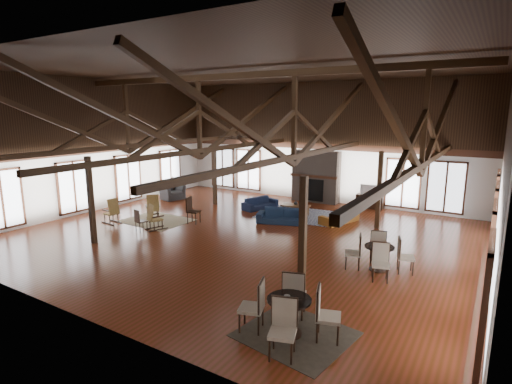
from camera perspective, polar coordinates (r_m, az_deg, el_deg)
The scene contains 31 objects.
floor at distance 15.00m, azimuth -1.74°, elevation -6.16°, with size 16.00×16.00×0.00m, color maroon.
ceiling at distance 14.38m, azimuth -1.89°, elevation 17.28°, with size 16.00×14.00×0.02m, color black.
wall_back at distance 20.57m, azimuth 9.04°, elevation 7.01°, with size 16.00×0.02×6.00m, color silver.
wall_front at distance 9.41m, azimuth -25.90°, elevation 0.91°, with size 16.00×0.02×6.00m, color silver.
wall_left at distance 19.92m, azimuth -21.55°, elevation 6.22°, with size 0.02×14.00×6.00m, color silver.
wall_right at distance 12.05m, azimuth 31.94°, elevation 2.39°, with size 0.02×14.00×6.00m, color silver.
roof_truss at distance 14.31m, azimuth -1.83°, elevation 9.41°, with size 15.60×14.07×3.14m.
post_grid at distance 14.61m, azimuth -1.77°, elevation -0.45°, with size 8.16×7.16×3.05m.
fireplace at distance 20.47m, azimuth 8.53°, elevation 2.18°, with size 2.50×0.69×2.60m.
ceiling_fan at distance 13.22m, azimuth -2.40°, elevation 7.95°, with size 1.60×1.60×0.75m.
sofa_navy_front at distance 16.53m, azimuth 3.75°, elevation -3.44°, with size 2.05×0.80×0.60m, color #15233C.
sofa_navy_left at distance 18.95m, azimuth 0.58°, elevation -1.60°, with size 0.70×1.79×0.52m, color #141D38.
sofa_orange at distance 16.91m, azimuth 11.80°, elevation -3.43°, with size 0.71×1.83×0.53m, color #95551C.
coffee_table at distance 17.79m, azimuth 5.68°, elevation -2.02°, with size 1.27×0.70×0.47m.
vase at distance 17.80m, azimuth 5.70°, elevation -1.51°, with size 0.18×0.18×0.19m, color #B2B2B2.
armchair at distance 21.42m, azimuth -11.91°, elevation -0.05°, with size 0.97×1.11×0.72m, color #29292B.
side_table_lamp at distance 22.05m, azimuth -11.74°, elevation 0.46°, with size 0.44×0.44×1.13m.
rocking_chair_a at distance 17.39m, azimuth -14.52°, elevation -2.25°, with size 0.98×0.90×1.13m.
rocking_chair_b at distance 16.01m, azimuth -14.44°, elevation -3.59°, with size 0.67×0.89×1.03m.
rocking_chair_c at distance 17.43m, azimuth -19.85°, elevation -2.66°, with size 0.85×0.51×1.05m.
side_chair_a at distance 16.63m, azimuth -9.22°, elevation -2.27°, with size 0.55×0.55×1.09m.
side_chair_b at distance 15.88m, azimuth -16.37°, elevation -3.71°, with size 0.45×0.45×0.88m.
cafe_table_near at distance 8.53m, azimuth 4.74°, elevation -16.41°, with size 2.16×2.16×1.11m.
cafe_table_far at distance 12.18m, azimuth 17.17°, elevation -8.39°, with size 1.99×1.99×1.02m.
cup_near at distance 8.34m, azimuth 4.45°, elevation -14.82°, with size 0.13×0.13×0.10m, color #B2B2B2.
cup_far at distance 12.15m, azimuth 17.28°, elevation -7.09°, with size 0.12×0.12×0.09m, color #B2B2B2.
tv_console at distance 19.83m, azimuth 15.97°, elevation -1.29°, with size 1.27×0.48×0.64m, color black.
television at distance 19.72m, azimuth 15.96°, elevation 0.33°, with size 0.87×0.11×0.50m, color #B2B2B2.
rug_tan at distance 17.43m, azimuth -14.03°, elevation -3.97°, with size 2.69×2.12×0.01m, color tan.
rug_navy at distance 17.92m, azimuth 6.37°, elevation -3.27°, with size 3.51×2.63×0.01m, color #181E44.
rug_dark at distance 8.80m, azimuth 5.69°, elevation -19.56°, with size 2.12×1.92×0.01m, color black.
Camera 1 is at (7.86, -11.95, 4.53)m, focal length 28.00 mm.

